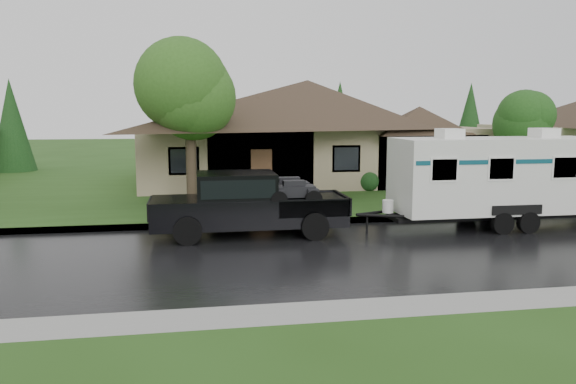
# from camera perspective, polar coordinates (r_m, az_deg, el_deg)

# --- Properties ---
(ground) EXTENTS (140.00, 140.00, 0.00)m
(ground) POSITION_cam_1_polar(r_m,az_deg,el_deg) (18.22, 4.68, -4.55)
(ground) COLOR #274A17
(ground) RESTS_ON ground
(road) EXTENTS (140.00, 8.00, 0.01)m
(road) POSITION_cam_1_polar(r_m,az_deg,el_deg) (16.34, 6.42, -6.04)
(road) COLOR black
(road) RESTS_ON ground
(curb) EXTENTS (140.00, 0.50, 0.15)m
(curb) POSITION_cam_1_polar(r_m,az_deg,el_deg) (20.34, 3.11, -2.98)
(curb) COLOR gray
(curb) RESTS_ON ground
(lawn) EXTENTS (140.00, 26.00, 0.15)m
(lawn) POSITION_cam_1_polar(r_m,az_deg,el_deg) (32.75, -1.82, 1.27)
(lawn) COLOR #274A17
(lawn) RESTS_ON ground
(house_main) EXTENTS (19.44, 10.80, 6.90)m
(house_main) POSITION_cam_1_polar(r_m,az_deg,el_deg) (31.77, 2.58, 7.41)
(house_main) COLOR tan
(house_main) RESTS_ON lawn
(tree_left_green) EXTENTS (3.97, 3.97, 6.57)m
(tree_left_green) POSITION_cam_1_polar(r_m,az_deg,el_deg) (23.69, -9.97, 9.74)
(tree_left_green) COLOR #382B1E
(tree_left_green) RESTS_ON lawn
(tree_right_green) EXTENTS (2.99, 2.99, 4.94)m
(tree_right_green) POSITION_cam_1_polar(r_m,az_deg,el_deg) (29.42, 22.95, 6.69)
(tree_right_green) COLOR #382B1E
(tree_right_green) RESTS_ON lawn
(shrub_row) EXTENTS (13.60, 1.00, 1.00)m
(shrub_row) POSITION_cam_1_polar(r_m,az_deg,el_deg) (27.48, 3.94, 1.14)
(shrub_row) COLOR #143814
(shrub_row) RESTS_ON lawn
(pickup_truck) EXTENTS (6.21, 2.36, 2.07)m
(pickup_truck) POSITION_cam_1_polar(r_m,az_deg,el_deg) (18.18, -4.35, -1.01)
(pickup_truck) COLOR black
(pickup_truck) RESTS_ON ground
(travel_trailer) EXTENTS (7.66, 2.69, 3.44)m
(travel_trailer) POSITION_cam_1_polar(r_m,az_deg,el_deg) (20.82, 20.56, 1.64)
(travel_trailer) COLOR silver
(travel_trailer) RESTS_ON ground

